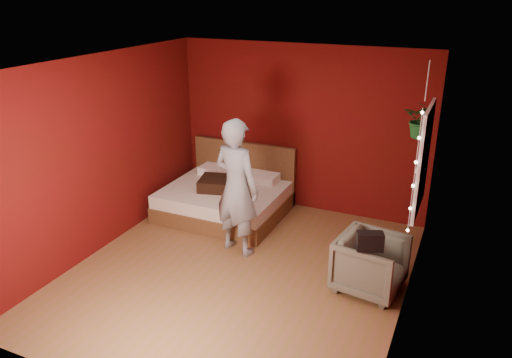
% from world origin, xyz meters
% --- Properties ---
extents(floor, '(4.50, 4.50, 0.00)m').
position_xyz_m(floor, '(0.00, 0.00, 0.00)').
color(floor, brown).
rests_on(floor, ground).
extents(room_walls, '(4.04, 4.54, 2.62)m').
position_xyz_m(room_walls, '(0.00, 0.00, 1.68)').
color(room_walls, '#55090A').
rests_on(room_walls, ground).
extents(window, '(0.05, 0.97, 1.27)m').
position_xyz_m(window, '(1.97, 0.90, 1.50)').
color(window, white).
rests_on(window, room_walls).
extents(fairy_lights, '(0.04, 0.04, 1.45)m').
position_xyz_m(fairy_lights, '(1.94, 0.38, 1.50)').
color(fairy_lights, silver).
rests_on(fairy_lights, room_walls).
extents(bed, '(1.80, 1.53, 0.99)m').
position_xyz_m(bed, '(-0.95, 1.52, 0.26)').
color(bed, brown).
rests_on(bed, ground).
extents(person, '(0.76, 0.59, 1.85)m').
position_xyz_m(person, '(-0.26, 0.50, 0.93)').
color(person, gray).
rests_on(person, ground).
extents(armchair, '(0.85, 0.83, 0.69)m').
position_xyz_m(armchair, '(1.58, 0.30, 0.34)').
color(armchair, '#605F4C').
rests_on(armchair, ground).
extents(handbag, '(0.32, 0.24, 0.21)m').
position_xyz_m(handbag, '(1.60, 0.01, 0.79)').
color(handbag, black).
rests_on(handbag, armchair).
extents(throw_pillow, '(0.60, 0.60, 0.18)m').
position_xyz_m(throw_pillow, '(-1.04, 1.36, 0.54)').
color(throw_pillow, black).
rests_on(throw_pillow, bed).
extents(hanging_plant, '(0.45, 0.41, 0.92)m').
position_xyz_m(hanging_plant, '(1.88, 1.16, 1.91)').
color(hanging_plant, silver).
rests_on(hanging_plant, room_walls).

